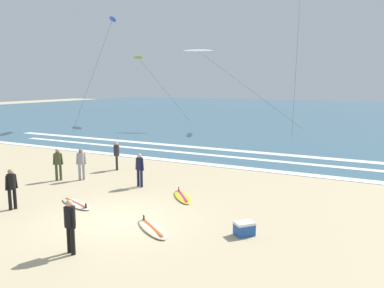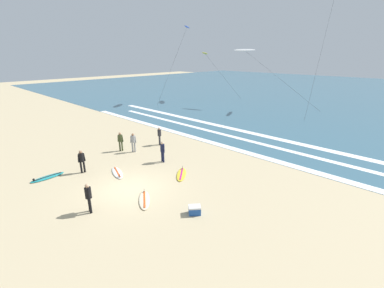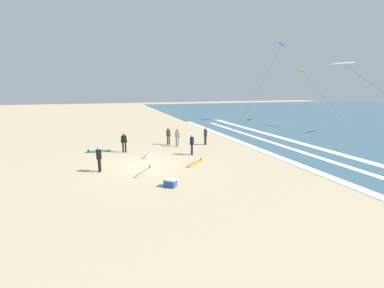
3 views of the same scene
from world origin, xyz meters
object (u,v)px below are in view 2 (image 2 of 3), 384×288
at_px(surfboard_near_water, 117,173).
at_px(cooler_box, 195,210).
at_px(surfer_foreground_main, 159,134).
at_px(surfer_mid_group, 120,140).
at_px(surfer_right_near, 82,160).
at_px(surfboard_left_pile, 48,177).
at_px(surfer_background_far, 88,195).
at_px(surfer_left_near, 162,150).
at_px(kite_white_high_right, 245,50).
at_px(surfer_left_far, 133,141).
at_px(surfboard_right_spare, 144,200).
at_px(kite_blue_low_near, 187,27).
at_px(kite_yellow_high_left, 205,54).
at_px(surfboard_foreground_flat, 181,174).

relative_size(surfboard_near_water, cooler_box, 2.88).
xyz_separation_m(surfer_foreground_main, surfer_mid_group, (-1.11, -3.23, 0.00)).
bearing_deg(surfer_right_near, surfboard_left_pile, -114.18).
distance_m(surfer_background_far, surfer_mid_group, 9.04).
xyz_separation_m(surfer_background_far, surfboard_left_pile, (-5.79, -0.13, -0.91)).
xyz_separation_m(surfer_background_far, surfer_foreground_main, (-5.66, 9.22, 0.00)).
xyz_separation_m(surfer_left_near, kite_white_high_right, (-8.44, 23.00, 7.22)).
relative_size(surfer_left_near, surfer_mid_group, 1.00).
bearing_deg(surfer_left_far, surfboard_left_pile, -90.04).
relative_size(surfer_foreground_main, surfer_mid_group, 1.00).
height_order(surfer_background_far, cooler_box, surfer_background_far).
height_order(surfboard_right_spare, cooler_box, cooler_box).
relative_size(surfer_background_far, surfer_left_near, 1.00).
relative_size(surfboard_left_pile, kite_blue_low_near, 0.18).
relative_size(surfboard_near_water, kite_yellow_high_left, 0.27).
bearing_deg(surfer_left_near, kite_yellow_high_left, 125.19).
relative_size(surfer_left_near, surfboard_right_spare, 0.78).
xyz_separation_m(surfer_mid_group, surfboard_left_pile, (0.98, -6.12, -0.91)).
bearing_deg(cooler_box, surfboard_near_water, -178.63).
relative_size(surfboard_left_pile, surfboard_right_spare, 1.04).
height_order(surfer_right_near, surfboard_foreground_flat, surfer_right_near).
bearing_deg(surfer_background_far, surfer_foreground_main, 121.53).
relative_size(surfer_right_near, surfboard_left_pile, 0.75).
height_order(kite_white_high_right, cooler_box, kite_white_high_right).
height_order(surfer_left_far, surfboard_right_spare, surfer_left_far).
relative_size(surfer_foreground_main, surfboard_right_spare, 0.78).
bearing_deg(surfer_background_far, surfboard_foreground_flat, 88.13).
bearing_deg(kite_blue_low_near, kite_yellow_high_left, 76.37).
bearing_deg(kite_yellow_high_left, surfer_background_far, -57.97).
distance_m(surfer_foreground_main, surfboard_left_pile, 9.39).
height_order(surfer_right_near, kite_white_high_right, kite_white_high_right).
xyz_separation_m(surfer_left_near, kite_yellow_high_left, (-16.58, 23.50, 6.80)).
height_order(surfboard_left_pile, surfboard_right_spare, same).
xyz_separation_m(surfer_left_far, surfboard_near_water, (2.66, -3.16, -0.91)).
xyz_separation_m(surfer_right_near, kite_yellow_high_left, (-14.10, 28.50, 6.80)).
relative_size(surfer_left_far, kite_yellow_high_left, 0.20).
bearing_deg(surfer_mid_group, surfer_foreground_main, 70.98).
bearing_deg(surfer_mid_group, kite_blue_low_near, 121.97).
bearing_deg(cooler_box, surfboard_left_pile, -159.12).
height_order(surfer_foreground_main, surfer_right_near, same).
height_order(surfboard_left_pile, kite_white_high_right, kite_white_high_right).
distance_m(surfboard_right_spare, kite_white_high_right, 30.85).
bearing_deg(surfer_background_far, kite_blue_low_near, 126.38).
relative_size(surfer_right_near, kite_blue_low_near, 0.13).
xyz_separation_m(kite_blue_low_near, kite_yellow_high_left, (0.84, 3.44, -3.87)).
bearing_deg(kite_yellow_high_left, surfboard_foreground_flat, -51.46).
bearing_deg(surfboard_foreground_flat, surfer_foreground_main, 153.16).
distance_m(surfer_left_far, surfboard_foreground_flat, 6.07).
distance_m(surfer_mid_group, cooler_box, 11.01).
distance_m(surfer_background_far, kite_white_high_right, 32.59).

